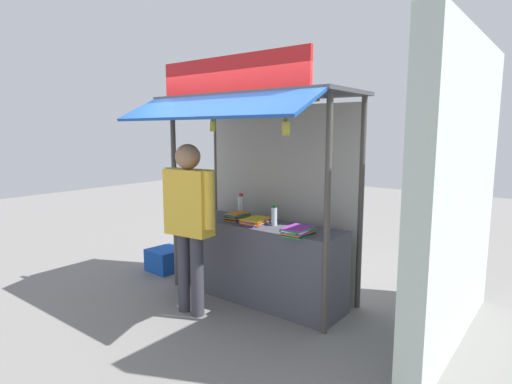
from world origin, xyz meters
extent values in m
plane|color=slate|center=(0.00, 0.00, 0.00)|extent=(20.00, 20.00, 0.00)
cube|color=#4C4C56|center=(0.00, 0.00, 0.44)|extent=(2.07, 0.55, 0.88)
cylinder|color=#4C4742|center=(-1.04, -0.28, 1.13)|extent=(0.06, 0.06, 2.25)
cylinder|color=#4C4742|center=(1.04, -0.28, 1.13)|extent=(0.06, 0.06, 2.25)
cylinder|color=#4C4742|center=(-1.04, 0.47, 1.13)|extent=(0.06, 0.06, 2.25)
cylinder|color=#4C4742|center=(1.04, 0.47, 1.13)|extent=(0.06, 0.06, 2.25)
cube|color=#B7B2A8|center=(0.00, 0.47, 1.10)|extent=(2.03, 0.04, 2.20)
cube|color=#3F3F44|center=(0.00, 0.00, 2.27)|extent=(2.27, 0.95, 0.04)
cube|color=#194799|center=(0.00, -0.73, 2.14)|extent=(2.23, 0.51, 0.26)
cube|color=red|center=(0.00, -0.43, 2.47)|extent=(1.87, 0.04, 0.35)
cylinder|color=#59544C|center=(0.00, -0.38, 2.17)|extent=(1.97, 0.02, 0.02)
cylinder|color=silver|center=(0.24, 0.01, 0.98)|extent=(0.06, 0.06, 0.20)
cylinder|color=#198C33|center=(0.24, 0.01, 1.10)|extent=(0.04, 0.04, 0.03)
cylinder|color=silver|center=(-0.40, 0.21, 1.00)|extent=(0.08, 0.08, 0.24)
cylinder|color=red|center=(-0.40, 0.21, 1.14)|extent=(0.05, 0.05, 0.03)
cylinder|color=silver|center=(-0.93, 0.09, 0.98)|extent=(0.06, 0.06, 0.20)
cylinder|color=blue|center=(-0.93, 0.09, 1.10)|extent=(0.04, 0.04, 0.03)
cube|color=green|center=(0.68, -0.20, 0.89)|extent=(0.22, 0.30, 0.01)
cube|color=black|center=(0.68, -0.19, 0.90)|extent=(0.24, 0.31, 0.01)
cube|color=orange|center=(0.67, -0.20, 0.91)|extent=(0.22, 0.30, 0.01)
cube|color=purple|center=(0.67, -0.20, 0.92)|extent=(0.25, 0.32, 0.01)
cube|color=green|center=(0.67, -0.21, 0.93)|extent=(0.25, 0.32, 0.01)
cube|color=white|center=(0.68, -0.21, 0.94)|extent=(0.25, 0.32, 0.01)
cube|color=green|center=(0.68, -0.21, 0.95)|extent=(0.25, 0.32, 0.01)
cube|color=purple|center=(0.67, -0.20, 0.96)|extent=(0.23, 0.30, 0.01)
cube|color=orange|center=(-0.28, -0.01, 0.89)|extent=(0.20, 0.28, 0.01)
cube|color=black|center=(-0.28, -0.01, 0.90)|extent=(0.20, 0.28, 0.01)
cube|color=blue|center=(-0.27, 0.00, 0.91)|extent=(0.18, 0.27, 0.01)
cube|color=orange|center=(-0.27, -0.01, 0.92)|extent=(0.20, 0.28, 0.01)
cube|color=black|center=(-0.28, -0.01, 0.93)|extent=(0.19, 0.27, 0.01)
cube|color=green|center=(-0.27, -0.01, 0.94)|extent=(0.21, 0.28, 0.01)
cube|color=blue|center=(-0.28, -0.01, 0.95)|extent=(0.20, 0.28, 0.01)
cube|color=orange|center=(-0.27, 0.00, 0.96)|extent=(0.20, 0.28, 0.01)
cube|color=blue|center=(0.05, -0.07, 0.89)|extent=(0.26, 0.32, 0.01)
cube|color=red|center=(0.04, -0.06, 0.90)|extent=(0.25, 0.32, 0.01)
cube|color=yellow|center=(0.03, -0.05, 0.90)|extent=(0.24, 0.31, 0.01)
cube|color=yellow|center=(0.04, -0.05, 0.91)|extent=(0.24, 0.31, 0.01)
cube|color=purple|center=(0.03, -0.05, 0.92)|extent=(0.26, 0.32, 0.01)
cube|color=orange|center=(0.04, -0.05, 0.93)|extent=(0.26, 0.32, 0.01)
cube|color=yellow|center=(0.03, -0.05, 0.94)|extent=(0.23, 0.30, 0.01)
cube|color=yellow|center=(0.05, -0.06, 0.95)|extent=(0.24, 0.31, 0.01)
cylinder|color=#332D23|center=(-0.29, -0.38, 2.11)|extent=(0.01, 0.01, 0.11)
cylinder|color=olive|center=(-0.29, -0.38, 2.03)|extent=(0.04, 0.04, 0.04)
ellipsoid|color=yellow|center=(-0.28, -0.38, 1.96)|extent=(0.03, 0.05, 0.13)
ellipsoid|color=yellow|center=(-0.28, -0.37, 1.96)|extent=(0.05, 0.05, 0.13)
ellipsoid|color=yellow|center=(-0.29, -0.36, 1.96)|extent=(0.05, 0.03, 0.13)
ellipsoid|color=yellow|center=(-0.30, -0.36, 1.96)|extent=(0.06, 0.06, 0.13)
ellipsoid|color=yellow|center=(-0.31, -0.37, 1.96)|extent=(0.04, 0.07, 0.13)
ellipsoid|color=yellow|center=(-0.30, -0.39, 1.96)|extent=(0.05, 0.05, 0.13)
ellipsoid|color=yellow|center=(-0.29, -0.39, 1.96)|extent=(0.06, 0.03, 0.13)
ellipsoid|color=yellow|center=(-0.28, -0.39, 1.96)|extent=(0.06, 0.05, 0.13)
cylinder|color=#332D23|center=(0.64, -0.38, 2.09)|extent=(0.01, 0.01, 0.13)
cylinder|color=olive|center=(0.64, -0.38, 2.01)|extent=(0.04, 0.04, 0.04)
ellipsoid|color=yellow|center=(0.66, -0.37, 1.93)|extent=(0.04, 0.08, 0.14)
ellipsoid|color=yellow|center=(0.65, -0.36, 1.93)|extent=(0.07, 0.06, 0.15)
ellipsoid|color=yellow|center=(0.64, -0.36, 1.93)|extent=(0.07, 0.03, 0.15)
ellipsoid|color=yellow|center=(0.62, -0.36, 1.93)|extent=(0.06, 0.06, 0.15)
ellipsoid|color=yellow|center=(0.62, -0.38, 1.93)|extent=(0.03, 0.06, 0.15)
ellipsoid|color=yellow|center=(0.62, -0.39, 1.93)|extent=(0.06, 0.06, 0.15)
ellipsoid|color=yellow|center=(0.64, -0.40, 1.93)|extent=(0.07, 0.03, 0.15)
ellipsoid|color=yellow|center=(0.65, -0.39, 1.93)|extent=(0.05, 0.06, 0.15)
cylinder|color=#383842|center=(-0.39, -0.74, 0.43)|extent=(0.14, 0.14, 0.85)
cylinder|color=#383842|center=(-0.20, -0.74, 0.43)|extent=(0.14, 0.14, 0.85)
cube|color=gold|center=(-0.29, -0.74, 1.19)|extent=(0.53, 0.26, 0.67)
cylinder|color=gold|center=(-0.58, -0.74, 1.24)|extent=(0.11, 0.11, 0.57)
cylinder|color=gold|center=(-0.01, -0.74, 1.24)|extent=(0.11, 0.11, 0.57)
sphere|color=#936B4C|center=(-0.29, -0.74, 1.65)|extent=(0.26, 0.26, 0.26)
cube|color=#194CB2|center=(-1.57, 0.00, 0.15)|extent=(0.46, 0.46, 0.30)
cube|color=#B3C3B7|center=(2.01, 0.30, 1.35)|extent=(0.20, 2.40, 2.70)
camera|label=1|loc=(2.80, -3.63, 1.91)|focal=29.22mm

